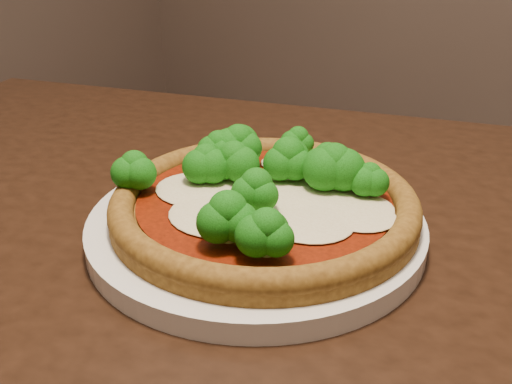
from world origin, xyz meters
The scene contains 2 objects.
plate centered at (0.07, -0.10, 0.76)m, with size 0.28×0.28×0.02m, color white.
pizza centered at (0.08, -0.09, 0.79)m, with size 0.26×0.26×0.06m.
Camera 1 is at (0.31, -0.44, 1.00)m, focal length 40.00 mm.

